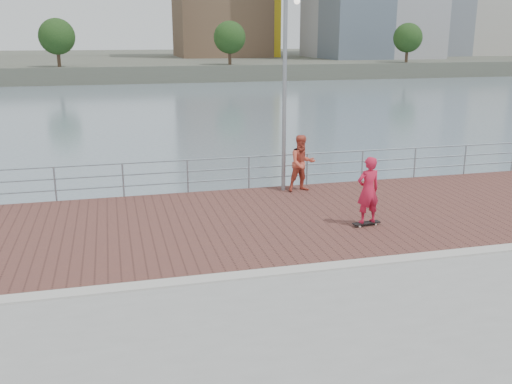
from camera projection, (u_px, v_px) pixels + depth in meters
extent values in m
plane|color=slate|center=(278.00, 354.00, 12.96)|extent=(400.00, 400.00, 0.00)
cube|color=brown|center=(242.00, 222.00, 15.78)|extent=(40.00, 6.80, 0.02)
cube|color=#B7B5AD|center=(279.00, 272.00, 12.42)|extent=(40.00, 0.40, 0.06)
cube|color=#4C5142|center=(122.00, 61.00, 127.00)|extent=(320.00, 95.00, 2.50)
cylinder|color=#8C9EA8|center=(55.00, 184.00, 17.59)|extent=(0.06, 0.06, 1.10)
cylinder|color=#8C9EA8|center=(123.00, 180.00, 18.08)|extent=(0.06, 0.06, 1.10)
cylinder|color=#8C9EA8|center=(188.00, 177.00, 18.57)|extent=(0.06, 0.06, 1.10)
cylinder|color=#8C9EA8|center=(249.00, 173.00, 19.06)|extent=(0.06, 0.06, 1.10)
cylinder|color=#8C9EA8|center=(307.00, 169.00, 19.55)|extent=(0.06, 0.06, 1.10)
cylinder|color=#8C9EA8|center=(362.00, 166.00, 20.04)|extent=(0.06, 0.06, 1.10)
cylinder|color=#8C9EA8|center=(415.00, 163.00, 20.53)|extent=(0.06, 0.06, 1.10)
cylinder|color=#8C9EA8|center=(465.00, 160.00, 21.02)|extent=(0.06, 0.06, 1.10)
cylinder|color=#8C9EA8|center=(218.00, 158.00, 18.67)|extent=(39.00, 0.05, 0.05)
cylinder|color=#8C9EA8|center=(218.00, 170.00, 18.77)|extent=(39.00, 0.05, 0.05)
cylinder|color=#8C9EA8|center=(219.00, 180.00, 18.86)|extent=(39.00, 0.05, 0.05)
cylinder|color=gray|center=(284.00, 90.00, 18.11)|extent=(0.13, 0.13, 6.60)
cube|color=black|center=(366.00, 223.00, 15.44)|extent=(0.80, 0.30, 0.03)
cylinder|color=beige|center=(360.00, 226.00, 15.30)|extent=(0.06, 0.05, 0.06)
cylinder|color=beige|center=(376.00, 224.00, 15.47)|extent=(0.06, 0.05, 0.06)
cylinder|color=beige|center=(357.00, 225.00, 15.42)|extent=(0.06, 0.05, 0.06)
cylinder|color=beige|center=(373.00, 223.00, 15.60)|extent=(0.06, 0.05, 0.06)
imported|color=red|center=(368.00, 190.00, 15.19)|extent=(0.71, 0.51, 1.82)
imported|color=#CC513C|center=(302.00, 163.00, 18.64)|extent=(0.95, 0.77, 1.86)
cylinder|color=#473323|center=(58.00, 53.00, 81.27)|extent=(0.50, 0.50, 3.95)
sphere|color=#193814|center=(57.00, 36.00, 80.67)|extent=(5.08, 5.08, 5.08)
cylinder|color=#473323|center=(230.00, 52.00, 87.25)|extent=(0.50, 0.50, 3.81)
sphere|color=#193814|center=(230.00, 37.00, 86.67)|extent=(4.89, 4.89, 4.89)
cylinder|color=#473323|center=(407.00, 51.00, 94.42)|extent=(0.50, 0.50, 3.71)
sphere|color=#193814|center=(408.00, 38.00, 93.85)|extent=(4.77, 4.77, 4.77)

